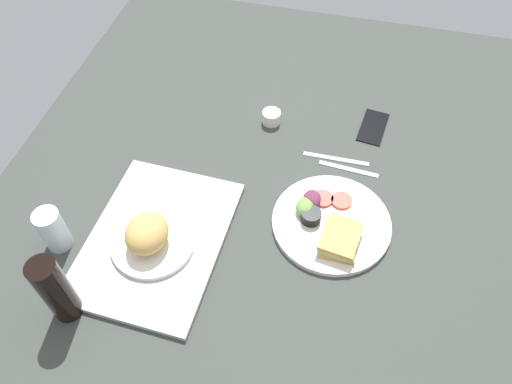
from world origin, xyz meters
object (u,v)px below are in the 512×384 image
at_px(plate_with_salad, 330,223).
at_px(drinking_glass, 53,230).
at_px(bread_plate_near, 149,237).
at_px(fork, 349,169).
at_px(soda_bottle, 56,290).
at_px(serving_tray, 156,240).
at_px(knife, 336,159).
at_px(espresso_cup, 271,117).
at_px(cell_phone, 373,127).

bearing_deg(plate_with_salad, drinking_glass, 108.16).
height_order(bread_plate_near, fork, bread_plate_near).
xyz_separation_m(drinking_glass, soda_bottle, (-0.16, -0.11, 0.04)).
bearing_deg(drinking_glass, serving_tray, -74.75).
height_order(plate_with_salad, knife, plate_with_salad).
xyz_separation_m(soda_bottle, fork, (0.58, -0.57, -0.10)).
height_order(serving_tray, plate_with_salad, plate_with_salad).
bearing_deg(knife, espresso_cup, -26.55).
bearing_deg(soda_bottle, fork, -44.48).
height_order(drinking_glass, knife, drinking_glass).
relative_size(soda_bottle, fork, 1.19).
distance_m(fork, cell_phone, 0.19).
bearing_deg(espresso_cup, drinking_glass, 142.79).
bearing_deg(plate_with_salad, fork, -6.64).
relative_size(drinking_glass, cell_phone, 0.86).
bearing_deg(fork, cell_phone, -101.13).
bearing_deg(knife, serving_tray, 43.10).
relative_size(serving_tray, drinking_glass, 3.65).
relative_size(serving_tray, plate_with_salad, 1.46).
relative_size(plate_with_salad, espresso_cup, 5.49).
height_order(soda_bottle, espresso_cup, soda_bottle).
bearing_deg(bread_plate_near, cell_phone, -41.39).
xyz_separation_m(bread_plate_near, soda_bottle, (-0.20, 0.13, 0.05)).
bearing_deg(bread_plate_near, plate_with_salad, -67.86).
height_order(bread_plate_near, espresso_cup, bread_plate_near).
xyz_separation_m(serving_tray, plate_with_salad, (0.15, -0.42, 0.01)).
bearing_deg(drinking_glass, espresso_cup, -37.21).
bearing_deg(knife, drinking_glass, 34.51).
bearing_deg(bread_plate_near, fork, -49.68).
bearing_deg(fork, soda_bottle, 49.77).
xyz_separation_m(knife, cell_phone, (0.15, -0.09, 0.00)).
bearing_deg(fork, serving_tray, 43.13).
bearing_deg(soda_bottle, cell_phone, -39.05).
height_order(drinking_glass, espresso_cup, drinking_glass).
bearing_deg(knife, fork, 142.35).
xyz_separation_m(drinking_glass, espresso_cup, (0.55, -0.42, -0.04)).
distance_m(soda_bottle, espresso_cup, 0.78).
bearing_deg(espresso_cup, bread_plate_near, 159.67).
bearing_deg(espresso_cup, cell_phone, -80.56).
relative_size(espresso_cup, cell_phone, 0.39).
height_order(soda_bottle, knife, soda_bottle).
relative_size(fork, cell_phone, 1.18).
height_order(serving_tray, cell_phone, serving_tray).
height_order(drinking_glass, soda_bottle, soda_bottle).
height_order(espresso_cup, knife, espresso_cup).
distance_m(serving_tray, espresso_cup, 0.52).
distance_m(serving_tray, knife, 0.56).
xyz_separation_m(espresso_cup, fork, (-0.13, -0.26, -0.02)).
distance_m(serving_tray, bread_plate_near, 0.05).
bearing_deg(espresso_cup, plate_with_salad, -145.80).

